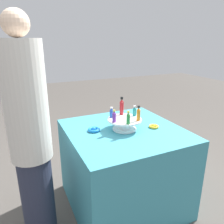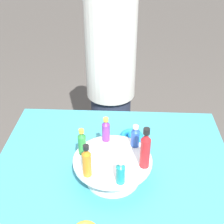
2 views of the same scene
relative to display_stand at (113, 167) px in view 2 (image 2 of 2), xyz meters
name	(u,v)px [view 2 (image 2 of 2)]	position (x,y,z in m)	size (l,w,h in m)	color
display_stand	(113,167)	(0.00, 0.00, 0.00)	(0.27, 0.27, 0.09)	white
bottle_teal	(121,172)	(-0.03, 0.11, 0.08)	(0.03, 0.03, 0.09)	teal
bottle_red	(145,149)	(-0.11, 0.03, 0.10)	(0.03, 0.03, 0.15)	#B21E23
bottle_blue	(135,137)	(-0.08, -0.08, 0.08)	(0.03, 0.03, 0.09)	#234CAD
bottle_purple	(106,130)	(0.03, -0.11, 0.08)	(0.03, 0.03, 0.10)	#702D93
bottle_green	(82,142)	(0.11, -0.03, 0.08)	(0.03, 0.03, 0.10)	#288438
bottle_orange	(87,162)	(0.08, 0.08, 0.09)	(0.03, 0.03, 0.12)	orange
ribbon_bow_blue	(132,136)	(-0.07, -0.24, -0.04)	(0.10, 0.10, 0.03)	blue
person_figure	(111,72)	(0.04, -0.71, 0.03)	(0.27, 0.27, 1.56)	#282D42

